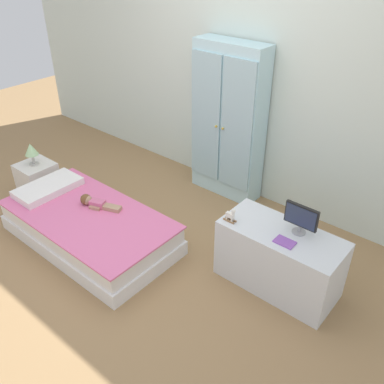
# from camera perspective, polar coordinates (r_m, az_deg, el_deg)

# --- Properties ---
(ground_plane) EXTENTS (10.00, 10.00, 0.02)m
(ground_plane) POSITION_cam_1_polar(r_m,az_deg,el_deg) (3.62, -8.22, -9.19)
(ground_plane) COLOR #99754C
(back_wall) EXTENTS (6.40, 0.05, 2.70)m
(back_wall) POSITION_cam_1_polar(r_m,az_deg,el_deg) (4.05, 7.47, 17.45)
(back_wall) COLOR silver
(back_wall) RESTS_ON ground_plane
(bed) EXTENTS (1.56, 0.83, 0.29)m
(bed) POSITION_cam_1_polar(r_m,az_deg,el_deg) (3.80, -13.77, -4.71)
(bed) COLOR white
(bed) RESTS_ON ground_plane
(pillow) EXTENTS (0.32, 0.59, 0.07)m
(pillow) POSITION_cam_1_polar(r_m,az_deg,el_deg) (4.12, -19.06, 0.58)
(pillow) COLOR white
(pillow) RESTS_ON bed
(doll) EXTENTS (0.38, 0.20, 0.10)m
(doll) POSITION_cam_1_polar(r_m,az_deg,el_deg) (3.78, -13.36, -1.33)
(doll) COLOR #D6668E
(doll) RESTS_ON bed
(nightstand) EXTENTS (0.34, 0.34, 0.34)m
(nightstand) POSITION_cam_1_polar(r_m,az_deg,el_deg) (4.62, -20.33, 1.68)
(nightstand) COLOR silver
(nightstand) RESTS_ON ground_plane
(table_lamp) EXTENTS (0.13, 0.13, 0.23)m
(table_lamp) POSITION_cam_1_polar(r_m,az_deg,el_deg) (4.47, -21.13, 5.36)
(table_lamp) COLOR #B7B2AD
(table_lamp) RESTS_ON nightstand
(wardrobe) EXTENTS (0.73, 0.28, 1.54)m
(wardrobe) POSITION_cam_1_polar(r_m,az_deg,el_deg) (4.13, 4.95, 9.40)
(wardrobe) COLOR silver
(wardrobe) RESTS_ON ground_plane
(tv_stand) EXTENTS (0.91, 0.42, 0.51)m
(tv_stand) POSITION_cam_1_polar(r_m,az_deg,el_deg) (3.26, 11.78, -8.95)
(tv_stand) COLOR silver
(tv_stand) RESTS_ON ground_plane
(tv_monitor) EXTENTS (0.25, 0.10, 0.23)m
(tv_monitor) POSITION_cam_1_polar(r_m,az_deg,el_deg) (3.05, 14.67, -3.41)
(tv_monitor) COLOR #99999E
(tv_monitor) RESTS_ON tv_stand
(rocking_horse_toy) EXTENTS (0.10, 0.04, 0.12)m
(rocking_horse_toy) POSITION_cam_1_polar(r_m,az_deg,el_deg) (3.12, 5.35, -3.18)
(rocking_horse_toy) COLOR #8E6642
(rocking_horse_toy) RESTS_ON tv_stand
(book_purple) EXTENTS (0.14, 0.10, 0.01)m
(book_purple) POSITION_cam_1_polar(r_m,az_deg,el_deg) (3.01, 12.55, -6.68)
(book_purple) COLOR #8E51B2
(book_purple) RESTS_ON tv_stand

